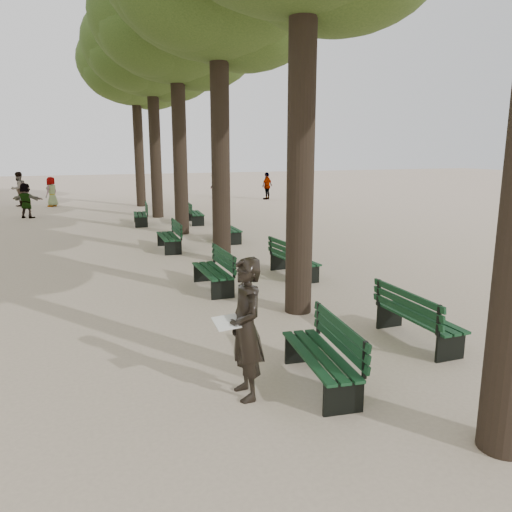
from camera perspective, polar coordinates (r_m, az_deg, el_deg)
name	(u,v)px	position (r m, az deg, el deg)	size (l,w,h in m)	color
ground	(296,390)	(6.97, 4.59, -15.05)	(120.00, 120.00, 0.00)	beige
tree_central_3	(176,18)	(19.55, -9.17, 25.25)	(6.00, 6.00, 9.95)	#33261C
tree_central_4	(151,45)	(24.35, -11.92, 22.52)	(6.00, 6.00, 9.95)	#33261C
tree_central_5	(135,63)	(29.21, -13.70, 20.66)	(6.00, 6.00, 9.95)	#33261C
bench_left_0	(320,367)	(7.01, 7.34, -12.45)	(0.80, 1.86, 0.92)	black
bench_left_1	(213,278)	(11.50, -4.97, -2.53)	(0.60, 1.81, 0.92)	black
bench_left_2	(169,242)	(16.14, -9.93, 1.61)	(0.65, 1.82, 0.92)	black
bench_left_3	(141,218)	(21.83, -13.05, 4.21)	(0.78, 1.85, 0.92)	black
bench_right_0	(418,327)	(8.82, 17.99, -7.71)	(0.60, 1.81, 0.92)	black
bench_right_1	(294,266)	(12.68, 4.35, -1.13)	(0.68, 1.83, 0.92)	black
bench_right_2	(228,233)	(17.54, -3.24, 2.61)	(0.64, 1.82, 0.92)	black
bench_right_3	(195,217)	(21.81, -6.96, 4.43)	(0.76, 1.85, 0.92)	black
man_with_map	(246,329)	(6.43, -1.15, -8.31)	(0.63, 0.75, 1.86)	black
pedestrian_e	(26,201)	(25.64, -24.79, 5.78)	(1.52, 0.33, 1.64)	#262628
pedestrian_a	(19,189)	(31.11, -25.47, 6.91)	(0.93, 0.38, 1.92)	#262628
pedestrian_d	(52,192)	(30.24, -22.32, 6.81)	(0.81, 0.33, 1.65)	#262628
pedestrian_b	(215,185)	(33.83, -4.65, 8.12)	(1.04, 0.32, 1.61)	#262628
pedestrian_c	(267,186)	(31.96, 1.27, 8.01)	(1.01, 0.34, 1.72)	#262628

